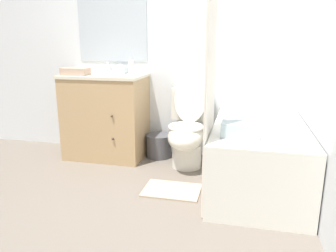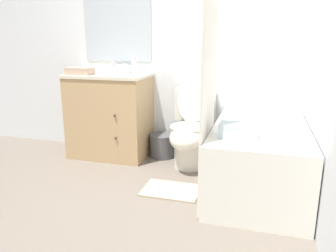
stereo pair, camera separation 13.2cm
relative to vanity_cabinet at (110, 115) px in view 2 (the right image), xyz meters
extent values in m
plane|color=#6B6056|center=(0.77, -1.29, -0.46)|extent=(14.00, 14.00, 0.00)
cube|color=silver|center=(0.77, 0.29, 0.79)|extent=(8.00, 0.05, 2.50)
cube|color=#B2BCC6|center=(0.00, 0.26, 1.02)|extent=(0.78, 0.01, 0.93)
cube|color=silver|center=(1.99, -0.51, 0.79)|extent=(0.05, 2.56, 2.50)
cube|color=tan|center=(0.00, 0.00, -0.02)|extent=(0.82, 0.54, 0.86)
cube|color=beige|center=(0.00, 0.00, 0.42)|extent=(0.84, 0.56, 0.03)
cylinder|color=silver|center=(0.00, 0.00, 0.38)|extent=(0.30, 0.30, 0.10)
sphere|color=#382D23|center=(0.19, -0.28, 0.06)|extent=(0.02, 0.02, 0.02)
sphere|color=#382D23|center=(0.19, -0.28, -0.17)|extent=(0.02, 0.02, 0.02)
cylinder|color=silver|center=(0.00, 0.19, 0.46)|extent=(0.04, 0.04, 0.04)
cylinder|color=silver|center=(0.00, 0.15, 0.52)|extent=(0.02, 0.11, 0.09)
cylinder|color=silver|center=(-0.06, 0.19, 0.46)|extent=(0.03, 0.03, 0.04)
cylinder|color=silver|center=(0.05, 0.19, 0.46)|extent=(0.03, 0.03, 0.04)
cylinder|color=silver|center=(0.91, -0.12, -0.34)|extent=(0.29, 0.29, 0.24)
ellipsoid|color=silver|center=(0.91, -0.19, -0.12)|extent=(0.35, 0.52, 0.26)
torus|color=silver|center=(0.91, -0.19, -0.03)|extent=(0.35, 0.35, 0.04)
cube|color=silver|center=(0.91, 0.16, 0.14)|extent=(0.40, 0.18, 0.33)
ellipsoid|color=silver|center=(0.91, 0.04, 0.21)|extent=(0.33, 0.15, 0.48)
cube|color=silver|center=(1.58, -0.43, -0.18)|extent=(0.75, 1.40, 0.55)
cube|color=#A5A7A2|center=(1.58, -0.43, 0.09)|extent=(0.63, 1.28, 0.01)
cube|color=silver|center=(1.19, -0.81, 0.57)|extent=(0.02, 0.57, 2.04)
cylinder|color=#4C4C51|center=(0.56, 0.09, -0.33)|extent=(0.27, 0.27, 0.25)
cube|color=silver|center=(0.12, 0.15, 0.47)|extent=(0.14, 0.14, 0.07)
ellipsoid|color=white|center=(0.12, 0.15, 0.52)|extent=(0.06, 0.04, 0.03)
cylinder|color=silver|center=(0.31, -0.04, 0.51)|extent=(0.06, 0.06, 0.15)
cylinder|color=silver|center=(0.31, -0.04, 0.60)|extent=(0.03, 0.03, 0.03)
cube|color=tan|center=(-0.25, -0.14, 0.47)|extent=(0.26, 0.16, 0.07)
cube|color=silver|center=(1.42, -0.83, 0.15)|extent=(0.28, 0.18, 0.10)
cube|color=tan|center=(0.89, -0.71, -0.45)|extent=(0.48, 0.34, 0.02)
camera|label=1|loc=(1.44, -3.19, 0.78)|focal=35.00mm
camera|label=2|loc=(1.57, -3.15, 0.78)|focal=35.00mm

